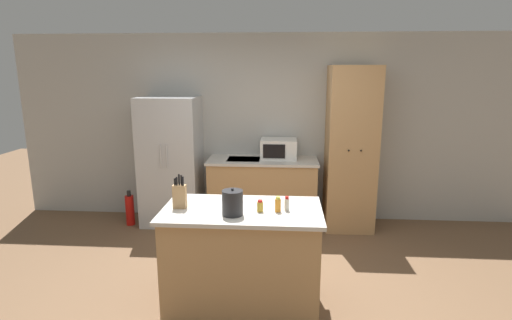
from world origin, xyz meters
TOP-DOWN VIEW (x-y plane):
  - ground_plane at (0.00, 0.00)m, footprint 14.00×14.00m
  - wall_back at (0.00, 2.33)m, footprint 7.20×0.06m
  - refrigerator at (-1.33, 1.99)m, footprint 0.79×0.65m
  - back_counter at (-0.07, 2.01)m, footprint 1.49×0.63m
  - pantry_cabinet at (1.10, 2.00)m, footprint 0.63×0.63m
  - kitchen_island at (-0.14, 0.01)m, footprint 1.39×0.77m
  - microwave at (0.15, 2.09)m, footprint 0.49×0.39m
  - knife_block at (-0.68, -0.01)m, footprint 0.11×0.07m
  - spice_bottle_tall_dark at (0.18, -0.05)m, footprint 0.05×0.05m
  - spice_bottle_short_red at (0.25, -0.01)m, footprint 0.04×0.04m
  - spice_bottle_amber_oil at (0.03, -0.06)m, footprint 0.05×0.05m
  - kettle at (-0.20, -0.15)m, footprint 0.17×0.17m
  - fire_extinguisher at (-1.90, 1.83)m, footprint 0.12×0.12m

SIDE VIEW (x-z plane):
  - ground_plane at x=0.00m, z-range 0.00..0.00m
  - fire_extinguisher at x=-1.90m, z-range -0.03..0.46m
  - back_counter at x=-0.07m, z-range 0.00..0.93m
  - kitchen_island at x=-0.14m, z-range 0.00..0.93m
  - refrigerator at x=-1.33m, z-range 0.00..1.76m
  - spice_bottle_amber_oil at x=0.03m, z-range 0.93..1.03m
  - spice_bottle_short_red at x=0.25m, z-range 0.92..1.05m
  - spice_bottle_tall_dark at x=0.18m, z-range 0.92..1.06m
  - kettle at x=-0.20m, z-range 0.92..1.15m
  - knife_block at x=-0.68m, z-range 0.89..1.19m
  - microwave at x=0.15m, z-range 0.92..1.19m
  - pantry_cabinet at x=1.10m, z-range 0.00..2.17m
  - wall_back at x=0.00m, z-range 0.00..2.60m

